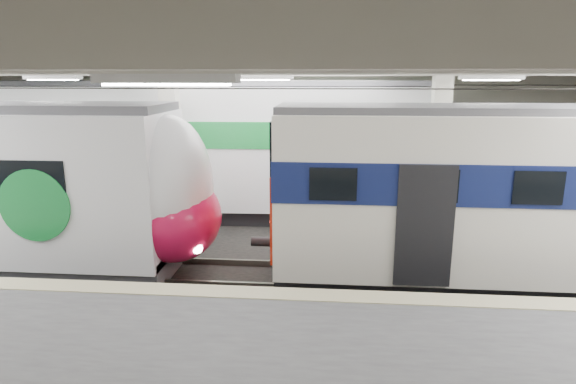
{
  "coord_description": "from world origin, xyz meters",
  "views": [
    {
      "loc": [
        1.8,
        -11.32,
        4.97
      ],
      "look_at": [
        0.75,
        1.0,
        2.0
      ],
      "focal_mm": 30.0,
      "sensor_mm": 36.0,
      "label": 1
    }
  ],
  "objects": [
    {
      "name": "station_hall",
      "position": [
        0.0,
        -1.74,
        3.24
      ],
      "size": [
        36.0,
        24.0,
        5.75
      ],
      "color": "black",
      "rests_on": "ground"
    },
    {
      "name": "far_train",
      "position": [
        -2.44,
        5.5,
        2.5
      ],
      "size": [
        15.42,
        3.61,
        4.84
      ],
      "rotation": [
        0.0,
        0.0,
        0.03
      ],
      "color": "white",
      "rests_on": "ground"
    },
    {
      "name": "older_rer",
      "position": [
        7.05,
        0.0,
        2.28
      ],
      "size": [
        13.11,
        2.9,
        4.34
      ],
      "color": "white",
      "rests_on": "ground"
    }
  ]
}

